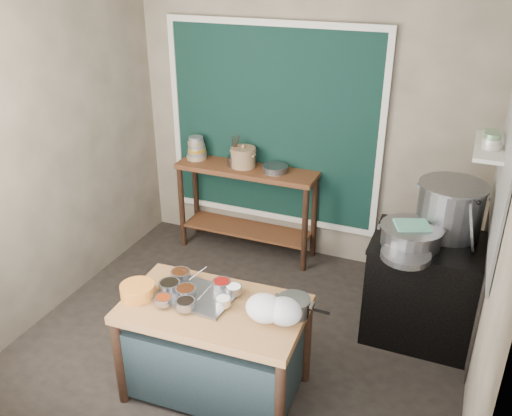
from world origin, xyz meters
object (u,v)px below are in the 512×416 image
at_px(stove_block, 425,290).
at_px(saucepan, 294,306).
at_px(ceramic_crock, 243,158).
at_px(back_counter, 247,210).
at_px(yellow_basin, 138,291).
at_px(prep_table, 215,349).
at_px(steamer, 411,235).
at_px(stock_pot, 450,209).
at_px(condiment_tray, 197,295).
at_px(utensil_cup, 235,161).

xyz_separation_m(stove_block, saucepan, (-0.76, -1.13, 0.39)).
bearing_deg(saucepan, ceramic_crock, 122.26).
xyz_separation_m(back_counter, saucepan, (1.14, -1.86, 0.34)).
relative_size(back_counter, yellow_basin, 6.01).
height_order(prep_table, steamer, steamer).
distance_m(back_counter, saucepan, 2.20).
bearing_deg(back_counter, yellow_basin, -88.21).
distance_m(prep_table, stock_pot, 2.12).
distance_m(condiment_tray, yellow_basin, 0.41).
relative_size(condiment_tray, utensil_cup, 3.14).
relative_size(prep_table, saucepan, 5.52).
relative_size(back_counter, condiment_tray, 2.80).
distance_m(condiment_tray, stock_pot, 2.09).
bearing_deg(ceramic_crock, utensil_cup, -175.75).
xyz_separation_m(back_counter, stove_block, (1.90, -0.73, -0.05)).
bearing_deg(stock_pot, yellow_basin, -141.14).
relative_size(yellow_basin, stock_pot, 0.45).
height_order(condiment_tray, yellow_basin, yellow_basin).
height_order(ceramic_crock, stock_pot, stock_pot).
relative_size(condiment_tray, steamer, 1.06).
xyz_separation_m(prep_table, ceramic_crock, (-0.64, 1.99, 0.66)).
xyz_separation_m(saucepan, ceramic_crock, (-1.18, 1.87, 0.23)).
distance_m(stove_block, ceramic_crock, 2.17).
height_order(yellow_basin, ceramic_crock, ceramic_crock).
bearing_deg(steamer, utensil_cup, 155.47).
bearing_deg(utensil_cup, back_counter, -4.16).
xyz_separation_m(yellow_basin, ceramic_crock, (-0.11, 2.09, 0.24)).
distance_m(back_counter, yellow_basin, 2.10).
distance_m(ceramic_crock, steamer, 1.97).
bearing_deg(yellow_basin, back_counter, 91.79).
relative_size(condiment_tray, saucepan, 2.28).
distance_m(back_counter, ceramic_crock, 0.57).
height_order(back_counter, ceramic_crock, ceramic_crock).
bearing_deg(utensil_cup, ceramic_crock, 4.25).
relative_size(condiment_tray, stock_pot, 0.96).
bearing_deg(stove_block, stock_pot, 68.73).
relative_size(utensil_cup, steamer, 0.34).
relative_size(stove_block, steamer, 1.85).
relative_size(condiment_tray, ceramic_crock, 1.94).
distance_m(yellow_basin, stock_pot, 2.47).
height_order(yellow_basin, stock_pot, stock_pot).
relative_size(back_counter, saucepan, 6.40).
height_order(saucepan, ceramic_crock, ceramic_crock).
distance_m(condiment_tray, steamer, 1.69).
distance_m(back_counter, utensil_cup, 0.54).
bearing_deg(prep_table, back_counter, 104.30).
height_order(prep_table, utensil_cup, utensil_cup).
relative_size(prep_table, condiment_tray, 2.42).
bearing_deg(yellow_basin, condiment_tray, 21.25).
height_order(prep_table, ceramic_crock, ceramic_crock).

